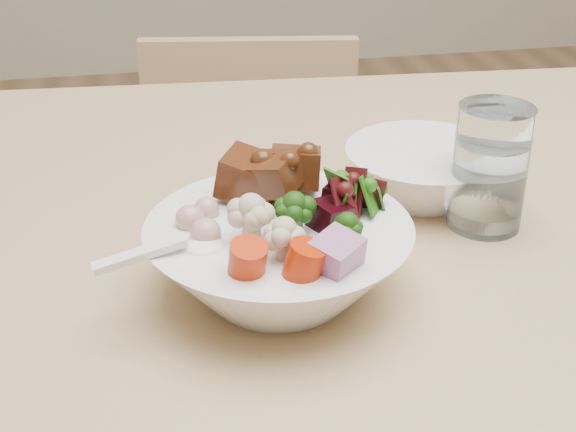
{
  "coord_description": "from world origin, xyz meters",
  "views": [
    {
      "loc": [
        -0.42,
        -0.57,
        1.15
      ],
      "look_at": [
        -0.33,
        -0.09,
        0.89
      ],
      "focal_mm": 50.0,
      "sensor_mm": 36.0,
      "label": 1
    }
  ],
  "objects": [
    {
      "name": "food_bowl",
      "position": [
        -0.33,
        -0.09,
        0.86
      ],
      "size": [
        0.19,
        0.19,
        0.1
      ],
      "color": "white",
      "rests_on": "dining_table"
    },
    {
      "name": "water_glass",
      "position": [
        -0.15,
        -0.02,
        0.87
      ],
      "size": [
        0.06,
        0.06,
        0.1
      ],
      "color": "white",
      "rests_on": "dining_table"
    },
    {
      "name": "soup_spoon",
      "position": [
        -0.4,
        -0.11,
        0.88
      ],
      "size": [
        0.09,
        0.03,
        0.02
      ],
      "rotation": [
        0.0,
        0.0,
        0.17
      ],
      "color": "white",
      "rests_on": "food_bowl"
    },
    {
      "name": "side_bowl",
      "position": [
        -0.18,
        0.04,
        0.85
      ],
      "size": [
        0.14,
        0.14,
        0.05
      ],
      "primitive_type": null,
      "color": "white",
      "rests_on": "dining_table"
    },
    {
      "name": "chair_far",
      "position": [
        -0.25,
        0.61,
        0.44
      ],
      "size": [
        0.41,
        0.41,
        0.79
      ],
      "rotation": [
        0.0,
        0.0,
        -0.16
      ],
      "color": "tan",
      "rests_on": "ground"
    }
  ]
}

